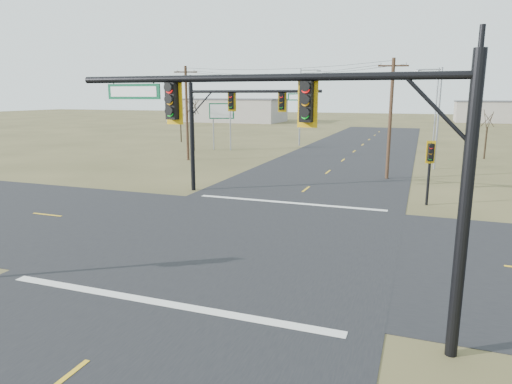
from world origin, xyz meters
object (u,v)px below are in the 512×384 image
mast_arm_near (322,136)px  utility_pole_near (390,117)px  streetlight_b (435,101)px  mast_arm_far (230,114)px  streetlight_c (302,103)px  streetlight_a (436,113)px  pedestal_signal_ne (430,158)px  bare_tree_b (180,110)px  bare_tree_c (488,118)px  bare_tree_a (193,105)px  utility_pole_far (187,112)px  highway_sign (222,117)px

mast_arm_near → utility_pole_near: (-0.02, 25.93, -0.66)m
streetlight_b → mast_arm_far: bearing=-118.1°
streetlight_c → streetlight_a: bearing=-48.9°
mast_arm_far → utility_pole_near: size_ratio=0.98×
pedestal_signal_ne → bare_tree_b: size_ratio=0.71×
mast_arm_near → bare_tree_c: mast_arm_near is taller
streetlight_a → bare_tree_a: (-27.12, 5.11, 0.42)m
utility_pole_far → highway_sign: utility_pole_far is taller
bare_tree_a → bare_tree_b: bearing=127.2°
utility_pole_near → streetlight_a: (3.49, 6.64, 0.16)m
bare_tree_c → pedestal_signal_ne: bearing=-103.3°
bare_tree_a → mast_arm_far: bearing=-56.7°
bare_tree_a → streetlight_c: bearing=42.2°
bare_tree_c → streetlight_c: bearing=164.9°
mast_arm_far → pedestal_signal_ne: bearing=-18.0°
pedestal_signal_ne → mast_arm_near: bearing=-120.8°
mast_arm_near → highway_sign: bearing=122.8°
utility_pole_far → streetlight_c: 18.98m
mast_arm_near → bare_tree_a: 44.50m
utility_pole_far → streetlight_b: size_ratio=0.92×
mast_arm_near → pedestal_signal_ne: (2.99, 17.28, -2.62)m
streetlight_c → bare_tree_b: size_ratio=1.77×
pedestal_signal_ne → bare_tree_b: bare_tree_b is taller
highway_sign → bare_tree_c: bearing=-20.5°
mast_arm_far → streetlight_a: (13.21, 16.02, -0.30)m
mast_arm_far → mast_arm_near: bearing=-80.7°
pedestal_signal_ne → streetlight_b: 40.08m
pedestal_signal_ne → utility_pole_far: utility_pole_far is taller
streetlight_a → mast_arm_far: bearing=-108.0°
highway_sign → bare_tree_a: bearing=-170.0°
utility_pole_near → bare_tree_a: (-23.63, 11.76, 0.58)m
utility_pole_far → bare_tree_a: 8.23m
utility_pole_far → streetlight_c: size_ratio=0.95×
mast_arm_far → utility_pole_far: size_ratio=0.97×
pedestal_signal_ne → streetlight_c: size_ratio=0.40×
utility_pole_near → highway_sign: utility_pole_near is taller
utility_pole_near → streetlight_a: utility_pole_near is taller
utility_pole_near → bare_tree_b: size_ratio=1.67×
highway_sign → bare_tree_c: 29.63m
streetlight_a → bare_tree_a: streetlight_a is taller
mast_arm_near → streetlight_c: (-12.78, 47.54, 0.05)m
streetlight_b → bare_tree_c: streetlight_b is taller
bare_tree_c → utility_pole_far: bearing=-158.4°
streetlight_a → bare_tree_a: size_ratio=1.30×
streetlight_b → bare_tree_a: (-27.36, -19.56, -0.31)m
highway_sign → bare_tree_b: size_ratio=1.01×
streetlight_a → bare_tree_b: bearing=179.3°
highway_sign → utility_pole_near: bearing=-58.0°
mast_arm_far → utility_pole_near: utility_pole_near is taller
utility_pole_far → bare_tree_b: size_ratio=1.68×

